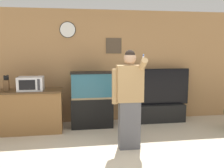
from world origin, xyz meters
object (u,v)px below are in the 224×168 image
tv_on_stand (157,106)px  person_standing (129,98)px  counter_island (28,111)px  aquarium_on_stand (92,99)px  microwave (31,84)px  knife_block (6,85)px

tv_on_stand → person_standing: size_ratio=0.90×
counter_island → aquarium_on_stand: (1.31, 0.18, 0.17)m
microwave → knife_block: bearing=171.7°
counter_island → knife_block: bearing=175.7°
person_standing → counter_island: bearing=148.2°
microwave → knife_block: (-0.49, 0.07, -0.02)m
counter_island → person_standing: bearing=-31.8°
microwave → person_standing: 2.09m
aquarium_on_stand → person_standing: (0.54, -1.33, 0.28)m
microwave → aquarium_on_stand: aquarium_on_stand is taller
microwave → aquarium_on_stand: 1.32m
counter_island → tv_on_stand: tv_on_stand is taller
aquarium_on_stand → tv_on_stand: size_ratio=0.80×
tv_on_stand → aquarium_on_stand: bearing=-174.6°
counter_island → tv_on_stand: bearing=6.4°
knife_block → aquarium_on_stand: bearing=4.9°
aquarium_on_stand → person_standing: person_standing is taller
tv_on_stand → microwave: bearing=-172.6°
aquarium_on_stand → counter_island: bearing=-172.3°
aquarium_on_stand → tv_on_stand: tv_on_stand is taller
knife_block → person_standing: 2.55m
person_standing → tv_on_stand: bearing=55.1°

